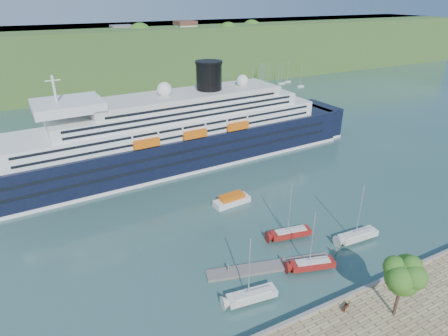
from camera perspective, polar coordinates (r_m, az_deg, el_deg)
ground at (r=52.47m, az=15.12°, el=-20.22°), size 400.00×400.00×0.00m
far_hillside at (r=174.57m, az=-18.55°, el=15.71°), size 400.00×50.00×24.00m
quay_coping at (r=51.58m, az=15.42°, el=-19.44°), size 220.00×0.50×0.30m
cruise_ship at (r=84.65m, az=-8.76°, el=7.55°), size 103.43×19.93×23.09m
park_bench at (r=51.61m, az=18.01°, el=-19.38°), size 1.46×1.03×0.87m
promenade_tree at (r=50.41m, az=25.37°, el=-15.82°), size 5.50×5.50×9.11m
floating_pontoon at (r=57.14m, az=7.02°, el=-14.69°), size 18.89×6.93×0.42m
sailboat_white_near at (r=48.94m, az=4.42°, el=-15.59°), size 7.52×2.90×9.47m
sailboat_red at (r=55.25m, az=13.71°, el=-11.05°), size 7.48×3.92×9.31m
sailboat_white_far at (r=63.26m, az=20.24°, el=-6.68°), size 7.74×2.51×9.87m
tender_launch at (r=71.50m, az=1.20°, el=-4.78°), size 7.44×3.03×2.01m
sailboat_extra at (r=61.05m, az=10.38°, el=-6.74°), size 7.71×3.38×9.63m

